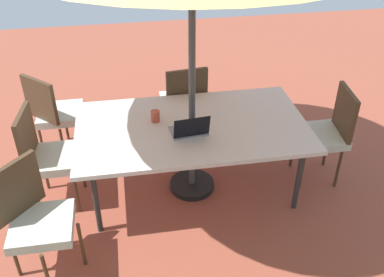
% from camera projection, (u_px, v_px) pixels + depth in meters
% --- Properties ---
extents(ground_plane, '(10.00, 10.00, 0.02)m').
position_uv_depth(ground_plane, '(192.00, 188.00, 4.43)').
color(ground_plane, '#9E4C38').
extents(dining_table, '(2.11, 1.20, 0.74)m').
position_uv_depth(dining_table, '(192.00, 129.00, 4.04)').
color(dining_table, silver).
rests_on(dining_table, ground_plane).
extents(chair_east, '(0.48, 0.47, 0.98)m').
position_uv_depth(chair_east, '(47.00, 153.00, 3.96)').
color(chair_east, silver).
rests_on(chair_east, ground_plane).
extents(chair_south, '(0.47, 0.48, 0.98)m').
position_uv_depth(chair_south, '(184.00, 100.00, 4.78)').
color(chair_south, silver).
rests_on(chair_south, ground_plane).
extents(chair_northeast, '(0.59, 0.59, 0.98)m').
position_uv_depth(chair_northeast, '(35.00, 217.00, 3.29)').
color(chair_northeast, silver).
rests_on(chair_northeast, ground_plane).
extents(chair_west, '(0.48, 0.47, 0.98)m').
position_uv_depth(chair_west, '(326.00, 131.00, 4.27)').
color(chair_west, silver).
rests_on(chair_west, ground_plane).
extents(chair_southeast, '(0.59, 0.59, 0.98)m').
position_uv_depth(chair_southeast, '(55.00, 111.00, 4.58)').
color(chair_southeast, silver).
rests_on(chair_southeast, ground_plane).
extents(laptop, '(0.34, 0.28, 0.21)m').
position_uv_depth(laptop, '(190.00, 130.00, 3.86)').
color(laptop, gray).
rests_on(laptop, dining_table).
extents(cup, '(0.08, 0.08, 0.11)m').
position_uv_depth(cup, '(155.00, 116.00, 4.04)').
color(cup, '#CC4C33').
rests_on(cup, dining_table).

